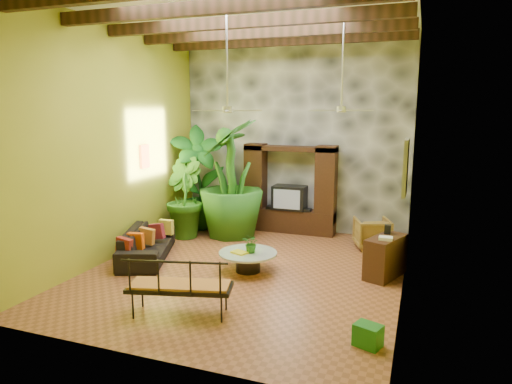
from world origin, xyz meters
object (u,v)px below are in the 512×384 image
at_px(tall_plant_a, 198,178).
at_px(tall_plant_b, 183,197).
at_px(ceiling_fan_back, 341,99).
at_px(ceiling_fan_front, 227,98).
at_px(coffee_table, 248,259).
at_px(entertainment_center, 290,196).
at_px(iron_bench, 177,284).
at_px(side_console, 385,257).
at_px(green_bin, 368,335).
at_px(tall_plant_c, 231,179).
at_px(sofa, 147,244).
at_px(wicker_armchair, 372,233).

distance_m(tall_plant_a, tall_plant_b, 0.89).
bearing_deg(ceiling_fan_back, ceiling_fan_front, -138.37).
xyz_separation_m(ceiling_fan_front, coffee_table, (0.25, 0.36, -3.15)).
height_order(entertainment_center, iron_bench, entertainment_center).
bearing_deg(entertainment_center, side_console, -43.73).
relative_size(coffee_table, green_bin, 3.24).
height_order(ceiling_fan_back, tall_plant_c, ceiling_fan_back).
bearing_deg(green_bin, ceiling_fan_front, 147.79).
xyz_separation_m(sofa, side_console, (4.95, 0.63, 0.08)).
bearing_deg(tall_plant_b, side_console, -12.95).
bearing_deg(green_bin, ceiling_fan_back, 107.18).
height_order(sofa, side_console, side_console).
distance_m(ceiling_fan_front, sofa, 3.75).
relative_size(ceiling_fan_front, ceiling_fan_back, 1.00).
relative_size(tall_plant_a, green_bin, 7.76).
bearing_deg(ceiling_fan_back, tall_plant_c, 160.24).
height_order(ceiling_fan_front, ceiling_fan_back, same).
bearing_deg(tall_plant_c, sofa, -114.08).
height_order(wicker_armchair, iron_bench, iron_bench).
distance_m(ceiling_fan_front, iron_bench, 3.44).
height_order(ceiling_fan_front, wicker_armchair, ceiling_fan_front).
distance_m(tall_plant_b, green_bin, 6.47).
height_order(tall_plant_b, green_bin, tall_plant_b).
bearing_deg(iron_bench, green_bin, -12.87).
bearing_deg(ceiling_fan_back, side_console, -29.68).
height_order(ceiling_fan_back, tall_plant_b, ceiling_fan_back).
bearing_deg(tall_plant_a, ceiling_fan_back, -18.99).
bearing_deg(entertainment_center, tall_plant_c, -145.03).
relative_size(entertainment_center, green_bin, 6.69).
bearing_deg(wicker_armchair, sofa, 8.23).
height_order(iron_bench, green_bin, iron_bench).
bearing_deg(sofa, green_bin, -134.60).
bearing_deg(green_bin, entertainment_center, 116.43).
bearing_deg(tall_plant_c, green_bin, -48.39).
distance_m(ceiling_fan_front, green_bin, 4.68).
bearing_deg(side_console, tall_plant_c, 178.96).
relative_size(ceiling_fan_front, green_bin, 5.19).
bearing_deg(green_bin, side_console, 90.00).
xyz_separation_m(sofa, tall_plant_b, (-0.10, 1.79, 0.69)).
relative_size(tall_plant_c, iron_bench, 1.72).
relative_size(entertainment_center, iron_bench, 1.39).
bearing_deg(side_console, iron_bench, -113.64).
bearing_deg(ceiling_fan_front, iron_bench, -91.70).
relative_size(ceiling_fan_front, tall_plant_a, 0.67).
height_order(tall_plant_a, side_console, tall_plant_a).
bearing_deg(green_bin, iron_bench, -178.16).
distance_m(tall_plant_c, coffee_table, 2.91).
xyz_separation_m(entertainment_center, tall_plant_c, (-1.29, -0.90, 0.52)).
distance_m(ceiling_fan_back, side_console, 3.24).
xyz_separation_m(ceiling_fan_front, sofa, (-2.10, 0.37, -3.08)).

